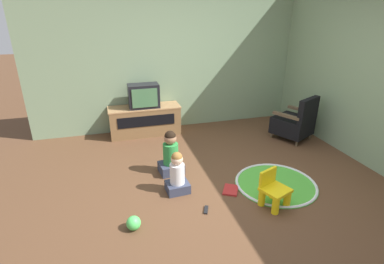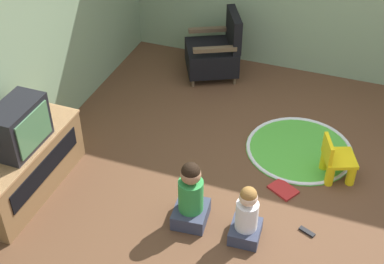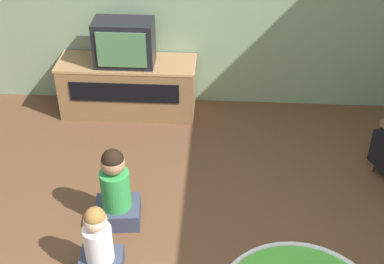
{
  "view_description": "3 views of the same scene",
  "coord_description": "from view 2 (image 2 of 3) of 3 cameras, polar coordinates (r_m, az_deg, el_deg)",
  "views": [
    {
      "loc": [
        -1.56,
        -3.21,
        2.27
      ],
      "look_at": [
        -0.49,
        0.53,
        0.65
      ],
      "focal_mm": 28.0,
      "sensor_mm": 36.0,
      "label": 1
    },
    {
      "loc": [
        -3.92,
        -0.55,
        3.58
      ],
      "look_at": [
        -0.44,
        0.73,
        0.72
      ],
      "focal_mm": 50.0,
      "sensor_mm": 36.0,
      "label": 2
    },
    {
      "loc": [
        -0.03,
        -2.37,
        2.9
      ],
      "look_at": [
        -0.21,
        0.56,
        0.89
      ],
      "focal_mm": 50.0,
      "sensor_mm": 36.0,
      "label": 3
    }
  ],
  "objects": [
    {
      "name": "tv_cabinet",
      "position": [
        5.22,
        -17.34,
        -3.56
      ],
      "size": [
        1.34,
        0.47,
        0.55
      ],
      "color": "brown",
      "rests_on": "ground_plane"
    },
    {
      "name": "wall_back",
      "position": [
        5.16,
        -18.91,
        11.0
      ],
      "size": [
        5.28,
        0.12,
        2.87
      ],
      "color": "gray",
      "rests_on": "ground_plane"
    },
    {
      "name": "ground_plane",
      "position": [
        5.34,
        9.09,
        -5.11
      ],
      "size": [
        30.0,
        30.0,
        0.0
      ],
      "primitive_type": "plane",
      "color": "brown"
    },
    {
      "name": "play_mat",
      "position": [
        5.73,
        11.38,
        -1.8
      ],
      "size": [
        1.12,
        1.12,
        0.04
      ],
      "color": "green",
      "rests_on": "ground_plane"
    },
    {
      "name": "black_armchair",
      "position": [
        6.7,
        2.49,
        8.49
      ],
      "size": [
        0.79,
        0.81,
        0.83
      ],
      "rotation": [
        0.0,
        0.0,
        3.61
      ],
      "color": "brown",
      "rests_on": "ground_plane"
    },
    {
      "name": "child_watching_left",
      "position": [
        4.69,
        -0.13,
        -6.93
      ],
      "size": [
        0.37,
        0.33,
        0.66
      ],
      "rotation": [
        0.0,
        0.0,
        0.1
      ],
      "color": "#33384C",
      "rests_on": "ground_plane"
    },
    {
      "name": "child_watching_center",
      "position": [
        4.6,
        5.85,
        -8.98
      ],
      "size": [
        0.31,
        0.28,
        0.58
      ],
      "rotation": [
        0.0,
        0.0,
        0.07
      ],
      "color": "#33384C",
      "rests_on": "ground_plane"
    },
    {
      "name": "yellow_kid_chair",
      "position": [
        5.38,
        15.18,
        -3.06
      ],
      "size": [
        0.4,
        0.39,
        0.45
      ],
      "rotation": [
        0.0,
        0.0,
        0.38
      ],
      "color": "yellow",
      "rests_on": "ground_plane"
    },
    {
      "name": "television",
      "position": [
        4.91,
        -17.98,
        0.58
      ],
      "size": [
        0.56,
        0.32,
        0.44
      ],
      "color": "black",
      "rests_on": "tv_cabinet"
    },
    {
      "name": "book",
      "position": [
        5.23,
        9.69,
        -6.07
      ],
      "size": [
        0.29,
        0.31,
        0.02
      ],
      "rotation": [
        0.0,
        0.0,
        1.05
      ],
      "color": "#B22323",
      "rests_on": "ground_plane"
    },
    {
      "name": "remote_control",
      "position": [
        4.89,
        12.17,
        -10.35
      ],
      "size": [
        0.1,
        0.16,
        0.02
      ],
      "rotation": [
        0.0,
        0.0,
        1.16
      ],
      "color": "black",
      "rests_on": "ground_plane"
    }
  ]
}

